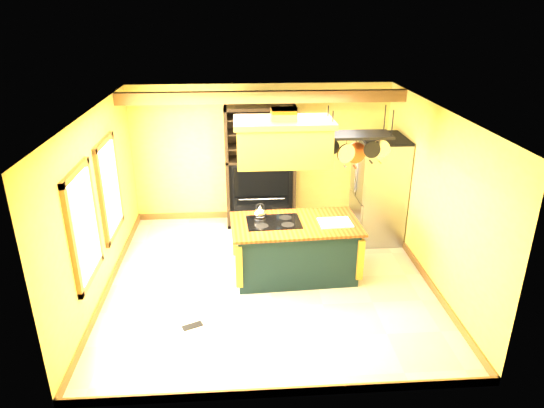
{
  "coord_description": "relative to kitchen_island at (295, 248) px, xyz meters",
  "views": [
    {
      "loc": [
        -0.41,
        -6.66,
        4.08
      ],
      "look_at": [
        0.07,
        0.3,
        1.18
      ],
      "focal_mm": 32.0,
      "sensor_mm": 36.0,
      "label": 1
    }
  ],
  "objects": [
    {
      "name": "ceiling",
      "position": [
        -0.42,
        -0.14,
        2.23
      ],
      "size": [
        5.0,
        5.0,
        0.0
      ],
      "primitive_type": "plane",
      "rotation": [
        3.14,
        0.0,
        0.0
      ],
      "color": "white",
      "rests_on": "wall_back"
    },
    {
      "name": "ceiling_beam",
      "position": [
        -0.42,
        1.56,
        2.12
      ],
      "size": [
        5.0,
        0.15,
        0.2
      ],
      "primitive_type": "cube",
      "color": "brown",
      "rests_on": "ceiling"
    },
    {
      "name": "pot_rack",
      "position": [
        0.91,
        0.01,
        1.73
      ],
      "size": [
        1.03,
        0.48,
        0.86
      ],
      "color": "black",
      "rests_on": "ceiling"
    },
    {
      "name": "wall_back",
      "position": [
        -0.42,
        2.36,
        0.88
      ],
      "size": [
        5.0,
        0.02,
        2.7
      ],
      "primitive_type": "cube",
      "color": "#E8C255",
      "rests_on": "floor"
    },
    {
      "name": "window_near",
      "position": [
        -2.88,
        -0.94,
        0.93
      ],
      "size": [
        0.06,
        1.06,
        1.56
      ],
      "color": "brown",
      "rests_on": "wall_left"
    },
    {
      "name": "floor_register",
      "position": [
        -1.54,
        -1.28,
        -0.46
      ],
      "size": [
        0.3,
        0.22,
        0.01
      ],
      "primitive_type": "cube",
      "rotation": [
        0.0,
        0.0,
        0.42
      ],
      "color": "black",
      "rests_on": "floor"
    },
    {
      "name": "window_far",
      "position": [
        -2.88,
        0.46,
        0.93
      ],
      "size": [
        0.06,
        1.06,
        1.56
      ],
      "color": "brown",
      "rests_on": "wall_left"
    },
    {
      "name": "refrigerator",
      "position": [
        1.66,
        1.26,
        0.45
      ],
      "size": [
        0.82,
        0.96,
        1.89
      ],
      "color": "#979A9F",
      "rests_on": "floor"
    },
    {
      "name": "wall_right",
      "position": [
        2.08,
        -0.14,
        0.88
      ],
      "size": [
        0.02,
        5.0,
        2.7
      ],
      "primitive_type": "cube",
      "color": "#E8C255",
      "rests_on": "floor"
    },
    {
      "name": "wall_left",
      "position": [
        -2.92,
        -0.14,
        0.88
      ],
      "size": [
        0.02,
        5.0,
        2.7
      ],
      "primitive_type": "cube",
      "color": "#E8C255",
      "rests_on": "floor"
    },
    {
      "name": "wall_front",
      "position": [
        -0.42,
        -2.64,
        0.88
      ],
      "size": [
        5.0,
        0.02,
        2.7
      ],
      "primitive_type": "cube",
      "color": "#E8C255",
      "rests_on": "floor"
    },
    {
      "name": "range_hood",
      "position": [
        -0.2,
        -0.0,
        1.78
      ],
      "size": [
        1.43,
        0.81,
        0.8
      ],
      "color": "gold",
      "rests_on": "ceiling"
    },
    {
      "name": "floor",
      "position": [
        -0.42,
        -0.14,
        -0.47
      ],
      "size": [
        5.0,
        5.0,
        0.0
      ],
      "primitive_type": "plane",
      "color": "beige",
      "rests_on": "ground"
    },
    {
      "name": "hutch",
      "position": [
        -0.45,
        2.1,
        0.43
      ],
      "size": [
        1.33,
        0.6,
        2.35
      ],
      "color": "black",
      "rests_on": "floor"
    },
    {
      "name": "kitchen_island",
      "position": [
        0.0,
        0.0,
        0.0
      ],
      "size": [
        2.05,
        1.21,
        1.11
      ],
      "rotation": [
        0.0,
        0.0,
        0.05
      ],
      "color": "black",
      "rests_on": "floor"
    }
  ]
}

